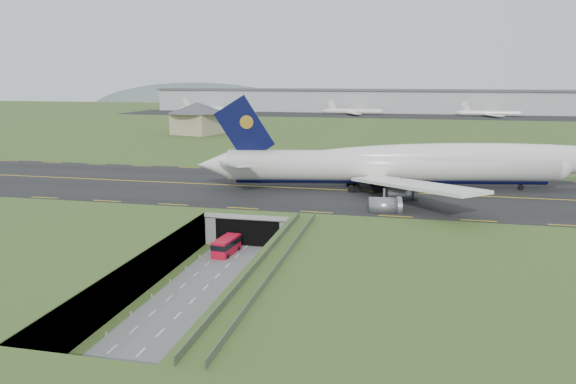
# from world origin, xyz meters

# --- Properties ---
(ground) EXTENTS (900.00, 900.00, 0.00)m
(ground) POSITION_xyz_m (0.00, 0.00, 0.00)
(ground) COLOR #405A24
(ground) RESTS_ON ground
(airfield_deck) EXTENTS (800.00, 800.00, 6.00)m
(airfield_deck) POSITION_xyz_m (0.00, 0.00, 3.00)
(airfield_deck) COLOR gray
(airfield_deck) RESTS_ON ground
(trench_road) EXTENTS (12.00, 75.00, 0.20)m
(trench_road) POSITION_xyz_m (0.00, -7.50, 0.10)
(trench_road) COLOR slate
(trench_road) RESTS_ON ground
(taxiway) EXTENTS (800.00, 44.00, 0.18)m
(taxiway) POSITION_xyz_m (0.00, 33.00, 6.09)
(taxiway) COLOR black
(taxiway) RESTS_ON airfield_deck
(tunnel_portal) EXTENTS (17.00, 22.30, 6.00)m
(tunnel_portal) POSITION_xyz_m (0.00, 16.71, 3.33)
(tunnel_portal) COLOR gray
(tunnel_portal) RESTS_ON ground
(guideway) EXTENTS (3.00, 53.00, 7.05)m
(guideway) POSITION_xyz_m (11.00, -19.11, 5.32)
(guideway) COLOR #A8A8A3
(guideway) RESTS_ON ground
(jumbo_jet) EXTENTS (99.78, 62.50, 21.05)m
(jumbo_jet) POSITION_xyz_m (31.03, 37.54, 11.68)
(jumbo_jet) COLOR white
(jumbo_jet) RESTS_ON ground
(shuttle_tram) EXTENTS (3.33, 7.30, 2.90)m
(shuttle_tram) POSITION_xyz_m (-2.16, 2.74, 1.60)
(shuttle_tram) COLOR red
(shuttle_tram) RESTS_ON ground
(service_building) EXTENTS (30.56, 30.56, 13.47)m
(service_building) POSITION_xyz_m (-61.18, 138.73, 13.98)
(service_building) COLOR tan
(service_building) RESTS_ON ground
(cargo_terminal) EXTENTS (320.00, 67.00, 15.60)m
(cargo_terminal) POSITION_xyz_m (-0.15, 299.41, 13.96)
(cargo_terminal) COLOR #B2B2B2
(cargo_terminal) RESTS_ON ground
(distant_hills) EXTENTS (700.00, 91.00, 60.00)m
(distant_hills) POSITION_xyz_m (64.38, 430.00, -4.00)
(distant_hills) COLOR #566763
(distant_hills) RESTS_ON ground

